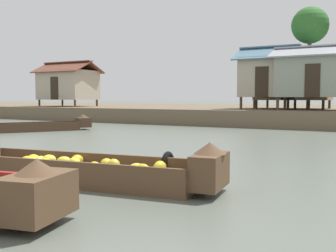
# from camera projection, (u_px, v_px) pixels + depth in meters

# --- Properties ---
(ground_plane) EXTENTS (300.00, 300.00, 0.00)m
(ground_plane) POSITION_uv_depth(u_px,v_px,m) (174.00, 146.00, 14.09)
(ground_plane) COLOR #596056
(riverbank_strip) EXTENTS (160.00, 20.00, 0.96)m
(riverbank_strip) POSITION_uv_depth(u_px,v_px,m) (295.00, 113.00, 30.63)
(riverbank_strip) COLOR brown
(riverbank_strip) RESTS_ON ground
(banana_boat) EXTENTS (5.97, 2.30, 0.91)m
(banana_boat) POSITION_uv_depth(u_px,v_px,m) (78.00, 168.00, 7.99)
(banana_boat) COLOR brown
(banana_boat) RESTS_ON ground
(cargo_boat_upstream) EXTENTS (3.44, 4.81, 0.81)m
(cargo_boat_upstream) POSITION_uv_depth(u_px,v_px,m) (40.00, 126.00, 20.21)
(cargo_boat_upstream) COLOR #473323
(cargo_boat_upstream) RESTS_ON ground
(stilt_house_left) EXTENTS (4.95, 3.53, 3.66)m
(stilt_house_left) POSITION_uv_depth(u_px,v_px,m) (68.00, 84.00, 33.28)
(stilt_house_left) COLOR #4C3826
(stilt_house_left) RESTS_ON riverbank_strip
(stilt_house_mid_left) EXTENTS (3.78, 3.58, 3.93)m
(stilt_house_mid_left) POSITION_uv_depth(u_px,v_px,m) (269.00, 76.00, 25.35)
(stilt_house_mid_left) COLOR #4C3826
(stilt_house_mid_left) RESTS_ON riverbank_strip
(stilt_house_mid_right) EXTENTS (5.19, 3.47, 3.59)m
(stilt_house_mid_right) POSITION_uv_depth(u_px,v_px,m) (294.00, 81.00, 26.22)
(stilt_house_mid_right) COLOR #4C3826
(stilt_house_mid_right) RESTS_ON riverbank_strip
(stilt_house_right) EXTENTS (4.92, 3.47, 3.70)m
(stilt_house_right) POSITION_uv_depth(u_px,v_px,m) (317.00, 75.00, 23.18)
(stilt_house_right) COLOR #4C3826
(stilt_house_right) RESTS_ON riverbank_strip
(palm_tree_mid) EXTENTS (2.27, 2.27, 6.33)m
(palm_tree_mid) POSITION_uv_depth(u_px,v_px,m) (310.00, 26.00, 25.10)
(palm_tree_mid) COLOR brown
(palm_tree_mid) RESTS_ON riverbank_strip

